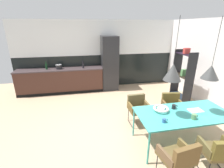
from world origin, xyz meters
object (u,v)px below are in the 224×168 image
object	(u,v)px
refrigerator_column	(110,63)
armchair_head_of_table	(220,150)
fruit_bowl	(161,109)
cooking_pot	(59,67)
pendant_lamp_over_table_far	(211,72)
armchair_by_stool	(172,104)
pendant_lamp_over_table_near	(173,72)
bottle_wine_green	(83,65)
mug_short_terracotta	(164,120)
armchair_corner_seat	(138,105)
bottle_oil_tall	(46,66)
armchair_near_window	(180,156)
open_shelf_unit	(183,75)
mug_white_ceramic	(174,107)
dining_table	(184,115)
open_book	(195,110)
mug_wide_latte	(194,117)

from	to	relation	value
refrigerator_column	armchair_head_of_table	world-z (taller)	refrigerator_column
fruit_bowl	cooking_pot	world-z (taller)	cooking_pot
armchair_head_of_table	pendant_lamp_over_table_far	bearing A→B (deg)	81.53
armchair_by_stool	pendant_lamp_over_table_near	bearing A→B (deg)	62.40
bottle_wine_green	mug_short_terracotta	bearing A→B (deg)	-69.46
armchair_corner_seat	pendant_lamp_over_table_near	world-z (taller)	pendant_lamp_over_table_near
armchair_corner_seat	bottle_oil_tall	xyz separation A→B (m)	(-2.60, 2.57, 0.53)
armchair_head_of_table	bottle_oil_tall	distance (m)	5.54
armchair_near_window	open_shelf_unit	distance (m)	3.15
mug_white_ceramic	open_shelf_unit	xyz separation A→B (m)	(1.22, 1.56, 0.16)
dining_table	bottle_oil_tall	world-z (taller)	bottle_oil_tall
armchair_head_of_table	bottle_oil_tall	bearing A→B (deg)	137.23
refrigerator_column	cooking_pot	size ratio (longest dim) A/B	9.65
bottle_wine_green	open_shelf_unit	distance (m)	3.47
bottle_oil_tall	bottle_wine_green	bearing A→B (deg)	-3.45
dining_table	open_shelf_unit	distance (m)	2.11
bottle_oil_tall	pendant_lamp_over_table_near	world-z (taller)	pendant_lamp_over_table_near
armchair_near_window	mug_short_terracotta	bearing A→B (deg)	78.91
armchair_corner_seat	open_book	size ratio (longest dim) A/B	2.61
mug_white_ceramic	pendant_lamp_over_table_far	distance (m)	0.99
dining_table	fruit_bowl	distance (m)	0.47
mug_short_terracotta	pendant_lamp_over_table_far	bearing A→B (deg)	11.17
refrigerator_column	pendant_lamp_over_table_near	xyz separation A→B (m)	(0.53, -3.50, 0.60)
bottle_oil_tall	mug_wide_latte	bearing A→B (deg)	-48.54
open_book	mug_short_terracotta	distance (m)	0.91
bottle_wine_green	pendant_lamp_over_table_far	size ratio (longest dim) A/B	0.27
armchair_by_stool	armchair_head_of_table	xyz separation A→B (m)	(-0.14, -1.71, 0.03)
mug_white_ceramic	armchair_by_stool	bearing A→B (deg)	60.22
armchair_by_stool	mug_white_ceramic	size ratio (longest dim) A/B	5.82
refrigerator_column	mug_white_ceramic	distance (m)	3.39
bottle_oil_tall	armchair_near_window	bearing A→B (deg)	-58.50
armchair_near_window	mug_white_ceramic	size ratio (longest dim) A/B	6.10
mug_wide_latte	bottle_wine_green	bearing A→B (deg)	118.47
cooking_pot	armchair_by_stool	bearing A→B (deg)	-40.29
fruit_bowl	open_shelf_unit	world-z (taller)	open_shelf_unit
armchair_near_window	mug_white_ceramic	world-z (taller)	mug_white_ceramic
armchair_corner_seat	pendant_lamp_over_table_far	bearing A→B (deg)	134.99
mug_white_ceramic	mug_wide_latte	bearing A→B (deg)	-70.99
armchair_by_stool	pendant_lamp_over_table_near	size ratio (longest dim) A/B	0.67
mug_short_terracotta	open_book	bearing A→B (deg)	17.38
open_book	bottle_oil_tall	distance (m)	4.97
open_shelf_unit	pendant_lamp_over_table_near	size ratio (longest dim) A/B	1.61
armchair_by_stool	armchair_head_of_table	distance (m)	1.71
armchair_near_window	bottle_wine_green	world-z (taller)	bottle_wine_green
cooking_pot	bottle_oil_tall	distance (m)	0.44
cooking_pot	bottle_wine_green	distance (m)	0.88
bottle_wine_green	armchair_by_stool	bearing A→B (deg)	-49.38
refrigerator_column	pendant_lamp_over_table_far	size ratio (longest dim) A/B	1.84
armchair_head_of_table	open_shelf_unit	size ratio (longest dim) A/B	0.43
mug_short_terracotta	pendant_lamp_over_table_near	distance (m)	0.90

